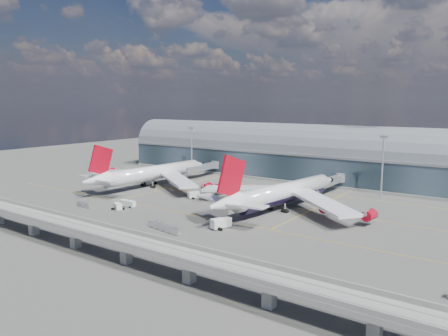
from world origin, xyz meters
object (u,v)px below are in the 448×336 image
Objects in this scene: cargo_train_0 at (84,205)px; service_truck_2 at (128,203)px; airliner_right at (281,194)px; service_truck_5 at (150,181)px; service_truck_0 at (111,184)px; cargo_train_1 at (164,228)px; service_truck_3 at (221,223)px; airliner_left at (151,173)px; floodlight_mast_left at (192,150)px; service_truck_4 at (194,195)px; floodlight_mast_right at (382,165)px; service_truck_1 at (118,206)px.

service_truck_2 is at bearing -53.42° from cargo_train_0.
service_truck_5 is (-74.53, 8.04, -4.46)m from airliner_right.
service_truck_0 is 0.84× the size of cargo_train_0.
cargo_train_1 is (-16.67, -44.19, -5.00)m from airliner_right.
service_truck_0 reaches higher than service_truck_2.
service_truck_3 reaches higher than cargo_train_0.
airliner_left is at bearing 22.78° from service_truck_0.
airliner_left is 74.99m from service_truck_3.
cargo_train_1 is (68.03, -36.78, -0.30)m from service_truck_0.
cargo_train_0 is at bearing -101.15° from service_truck_5.
airliner_left is 39.61m from service_truck_2.
airliner_left is 19.24m from service_truck_0.
cargo_train_1 is at bearing -55.19° from floodlight_mast_left.
cargo_train_1 is (44.93, -4.70, 0.12)m from cargo_train_0.
service_truck_5 reaches higher than service_truck_0.
service_truck_2 is at bearing -88.91° from service_truck_4.
cargo_train_1 reaches higher than cargo_train_0.
floodlight_mast_left is 4.01× the size of service_truck_0.
cargo_train_1 is at bearing -115.84° from floodlight_mast_right.
floodlight_mast_left is 3.62× the size of service_truck_3.
floodlight_mast_right is at bearing -48.60° from cargo_train_0.
airliner_right is 57.35m from service_truck_2.
cargo_train_1 is at bearing -37.99° from service_truck_4.
service_truck_3 is 81.04m from service_truck_5.
cargo_train_0 is 0.52× the size of cargo_train_1.
airliner_right is at bearing -60.42° from service_truck_2.
service_truck_0 is at bearing -100.72° from floodlight_mast_left.
service_truck_1 is 0.96× the size of service_truck_4.
airliner_left reaches higher than service_truck_2.
service_truck_3 reaches higher than service_truck_1.
service_truck_3 is at bearing -55.80° from cargo_train_1.
floodlight_mast_left is at bearing 159.73° from airliner_right.
service_truck_4 reaches higher than service_truck_1.
airliner_right is 85.15m from service_truck_0.
service_truck_1 is at bearing -70.16° from floodlight_mast_left.
service_truck_5 is at bearing 42.57° from service_truck_0.
service_truck_4 reaches higher than service_truck_0.
service_truck_2 is 0.90× the size of cargo_train_0.
service_truck_4 reaches higher than cargo_train_1.
cargo_train_1 is (57.85, -52.23, -0.53)m from service_truck_5.
service_truck_0 is 46.81m from service_truck_4.
airliner_left is at bearing 169.86° from service_truck_3.
service_truck_2 is (-73.32, -70.12, -12.34)m from floodlight_mast_right.
airliner_left is 1.00× the size of airliner_right.
service_truck_4 is 38.40m from service_truck_5.
airliner_left reaches higher than service_truck_1.
airliner_right is at bearing -121.00° from floodlight_mast_right.
floodlight_mast_right reaches higher than airliner_right.
airliner_left is at bearing 53.65° from service_truck_1.
service_truck_5 is (-70.48, 40.00, -0.10)m from service_truck_3.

